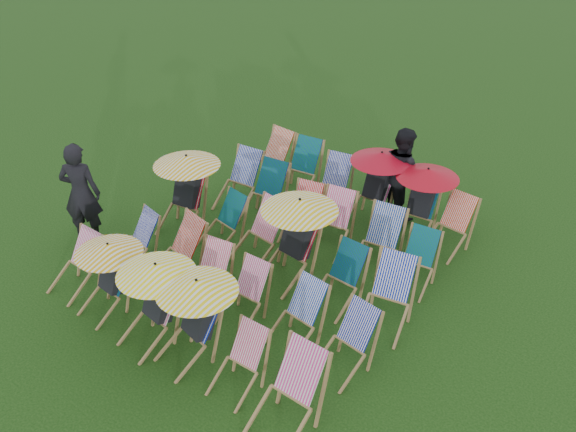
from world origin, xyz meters
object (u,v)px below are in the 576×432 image
Objects in this scene: deckchair_0 at (75,264)px; deckchair_5 at (286,395)px; person_left at (81,193)px; deckchair_29 at (450,225)px; person_rear at (402,172)px.

deckchair_0 is 0.87× the size of deckchair_5.
deckchair_5 is 5.35m from person_left.
person_rear is (-1.25, 0.50, 0.39)m from deckchair_29.
person_rear is at bearing -165.43° from person_left.
person_rear is at bearing 162.76° from deckchair_29.
deckchair_0 is at bearing 179.19° from deckchair_5.
deckchair_5 is at bearing 135.90° from person_left.
deckchair_0 is 6.10m from deckchair_29.
deckchair_29 is at bearing -177.15° from person_left.
deckchair_0 is 4.23m from deckchair_5.
deckchair_5 reaches higher than deckchair_29.
deckchair_5 is at bearing -1.47° from deckchair_0.
deckchair_29 is (4.01, 4.59, 0.01)m from deckchair_0.
person_rear reaches higher than deckchair_5.
deckchair_29 is 0.50× the size of person_left.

